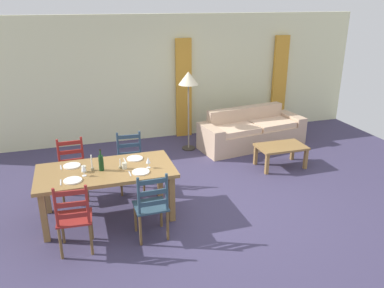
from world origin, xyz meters
TOP-DOWN VIEW (x-y plane):
  - ground_plane at (0.00, 0.00)m, footprint 9.60×9.60m
  - wall_far at (0.00, 3.30)m, footprint 9.60×0.16m
  - curtain_panel_left at (0.58, 3.16)m, footprint 0.35×0.08m
  - curtain_panel_right at (2.98, 3.16)m, footprint 0.35×0.08m
  - dining_table at (-1.47, 0.04)m, footprint 1.90×0.96m
  - dining_chair_near_left at (-1.94, -0.69)m, footprint 0.45×0.43m
  - dining_chair_near_right at (-0.98, -0.68)m, footprint 0.43×0.41m
  - dining_chair_far_left at (-1.93, 0.81)m, footprint 0.43×0.41m
  - dining_chair_far_right at (-1.02, 0.82)m, footprint 0.44×0.43m
  - dinner_plate_near_left at (-1.92, -0.21)m, footprint 0.24×0.24m
  - fork_near_left at (-2.07, -0.21)m, footprint 0.02×0.17m
  - dinner_plate_near_right at (-1.02, -0.21)m, footprint 0.24×0.24m
  - fork_near_right at (-1.17, -0.21)m, footprint 0.02×0.17m
  - dinner_plate_far_left at (-1.92, 0.29)m, footprint 0.24×0.24m
  - fork_far_left at (-2.07, 0.29)m, footprint 0.03×0.17m
  - dinner_plate_far_right at (-1.02, 0.29)m, footprint 0.24×0.24m
  - fork_far_right at (-1.17, 0.29)m, footprint 0.02×0.17m
  - wine_bottle at (-1.53, 0.02)m, footprint 0.07×0.07m
  - wine_glass_near_left at (-1.77, -0.09)m, footprint 0.06×0.06m
  - wine_glass_near_right at (-0.89, -0.09)m, footprint 0.06×0.06m
  - coffee_cup_primary at (-1.22, -0.02)m, footprint 0.07×0.07m
  - coffee_cup_secondary at (-1.77, 0.04)m, footprint 0.07×0.07m
  - candle_tall at (-1.65, 0.06)m, footprint 0.05×0.05m
  - candle_short at (-1.27, -0.00)m, footprint 0.05×0.05m
  - couch at (1.77, 2.11)m, footprint 2.37×1.13m
  - coffee_table at (1.81, 0.90)m, footprint 0.90×0.56m
  - standing_lamp at (0.43, 2.30)m, footprint 0.40×0.40m

SIDE VIEW (x-z plane):
  - ground_plane at x=0.00m, z-range -0.02..0.00m
  - couch at x=1.77m, z-range -0.11..0.69m
  - coffee_table at x=1.81m, z-range 0.15..0.57m
  - dining_chair_near_left at x=-1.94m, z-range 0.00..0.96m
  - dining_chair_near_right at x=-0.98m, z-range 0.00..0.96m
  - dining_chair_far_left at x=-1.93m, z-range 0.00..0.96m
  - dining_chair_far_right at x=-1.02m, z-range 0.00..0.96m
  - dining_table at x=-1.47m, z-range 0.29..1.04m
  - fork_near_left at x=-2.07m, z-range 0.75..0.76m
  - fork_near_right at x=-1.17m, z-range 0.75..0.76m
  - fork_far_left at x=-2.07m, z-range 0.75..0.76m
  - fork_far_right at x=-1.17m, z-range 0.75..0.76m
  - dinner_plate_near_left at x=-1.92m, z-range 0.75..0.77m
  - dinner_plate_near_right at x=-1.02m, z-range 0.75..0.77m
  - dinner_plate_far_left at x=-1.92m, z-range 0.75..0.77m
  - dinner_plate_far_right at x=-1.02m, z-range 0.75..0.77m
  - candle_short at x=-1.27m, z-range 0.72..0.86m
  - coffee_cup_primary at x=-1.22m, z-range 0.75..0.84m
  - coffee_cup_secondary at x=-1.77m, z-range 0.75..0.84m
  - candle_tall at x=-1.65m, z-range 0.70..0.93m
  - wine_glass_near_left at x=-1.77m, z-range 0.78..0.94m
  - wine_glass_near_right at x=-0.89m, z-range 0.78..0.94m
  - wine_bottle at x=-1.53m, z-range 0.71..1.03m
  - curtain_panel_left at x=0.58m, z-range 0.00..2.20m
  - curtain_panel_right at x=2.98m, z-range 0.00..2.20m
  - wall_far at x=0.00m, z-range 0.00..2.70m
  - standing_lamp at x=0.43m, z-range 0.59..2.23m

